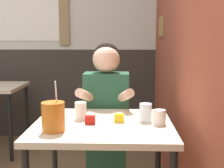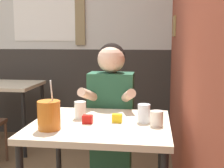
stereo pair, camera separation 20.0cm
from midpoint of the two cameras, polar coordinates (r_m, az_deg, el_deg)
The scene contains 11 objects.
brick_wall_right at distance 2.61m, azimuth 15.21°, elevation 10.46°, with size 0.08×4.40×2.70m.
back_wall at distance 3.97m, azimuth -8.01°, elevation 10.02°, with size 5.72×0.09×2.70m.
main_table at distance 1.93m, azimuth 0.91°, elevation -9.38°, with size 0.84×0.74×0.74m.
background_table at distance 3.66m, azimuth -17.34°, elevation -1.45°, with size 0.71×0.63×0.74m.
person_seated at distance 2.42m, azimuth 2.23°, elevation -6.09°, with size 0.42×0.41×1.21m.
cocktail_pitcher at distance 1.76m, azimuth -8.29°, elevation -5.71°, with size 0.13×0.13×0.28m.
glass_near_pitcher at distance 1.92m, azimuth 8.84°, elevation -5.34°, with size 0.08×0.08×0.11m.
glass_center at distance 1.99m, azimuth -2.98°, elevation -4.79°, with size 0.07×0.07×0.11m.
glass_far_side at distance 1.86m, azimuth 11.27°, elevation -6.23°, with size 0.08×0.08×0.09m.
condiment_ketchup at distance 1.88m, azimuth -1.43°, elevation -6.51°, with size 0.06×0.04×0.05m.
condiment_mustard at distance 1.91m, azimuth 3.96°, elevation -6.29°, with size 0.06×0.04×0.05m.
Camera 2 is at (1.16, -1.38, 1.25)m, focal length 50.00 mm.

